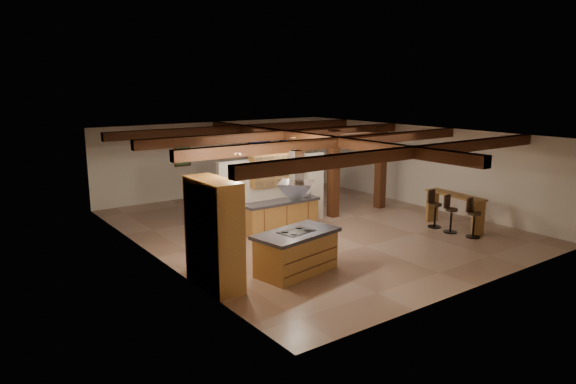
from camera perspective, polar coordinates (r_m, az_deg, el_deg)
name	(u,v)px	position (r m, az deg, el deg)	size (l,w,h in m)	color
ground	(309,226)	(16.09, 2.38, -3.83)	(12.00, 12.00, 0.00)	tan
room_walls	(310,170)	(15.70, 2.43, 2.44)	(12.00, 12.00, 12.00)	silver
ceiling_beams	(310,138)	(15.57, 2.46, 6.00)	(10.00, 12.00, 0.28)	#431F10
timber_posts	(358,162)	(17.69, 7.81, 3.37)	(2.50, 0.30, 2.90)	#431F10
partition_wall	(274,193)	(15.64, -1.60, -0.13)	(3.80, 0.18, 2.20)	silver
pantry_cabinet	(214,234)	(11.21, -8.21, -4.62)	(0.67, 1.60, 2.40)	#AC6E37
back_counter	(281,216)	(15.47, -0.78, -2.63)	(2.50, 0.66, 0.94)	#AC6E37
upper_display_cabinet	(277,170)	(15.35, -1.22, 2.49)	(1.80, 0.36, 0.95)	#AC6E37
range_hood	(296,199)	(11.76, 0.94, -0.76)	(1.10, 1.10, 1.40)	silver
back_windows	(276,152)	(22.11, -1.40, 4.49)	(2.70, 0.07, 1.70)	#431F10
framed_art	(182,155)	(19.99, -11.64, 4.03)	(0.65, 0.05, 0.85)	#431F10
recessed_cans	(277,147)	(12.51, -1.18, 5.06)	(3.16, 2.46, 0.03)	silver
kitchen_island	(296,252)	(12.10, 0.92, -6.66)	(2.20, 1.43, 1.01)	#AC6E37
dining_table	(242,201)	(18.04, -5.13, -1.00)	(1.94, 1.08, 0.68)	#3B170E
sofa	(281,181)	(21.71, -0.81, 1.23)	(2.27, 0.89, 0.66)	black
microwave	(302,193)	(15.80, 1.62, -0.11)	(0.48, 0.32, 0.26)	#B9B9BE
bar_counter	(455,205)	(16.57, 18.03, -1.39)	(0.71, 2.06, 1.06)	#AC6E37
side_table	(305,180)	(22.22, 1.94, 1.32)	(0.44, 0.44, 0.55)	#431F10
table_lamp	(305,169)	(22.14, 1.94, 2.57)	(0.26, 0.26, 0.31)	black
bar_stool_a	(473,218)	(15.74, 19.85, -2.71)	(0.40, 0.41, 1.14)	black
bar_stool_b	(450,214)	(16.03, 17.57, -2.33)	(0.39, 0.40, 1.12)	black
bar_stool_c	(434,209)	(16.48, 15.94, -1.79)	(0.41, 0.41, 1.16)	black
dining_chairs	(242,195)	(18.00, -5.14, -0.37)	(2.12, 2.12, 1.07)	#431F10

